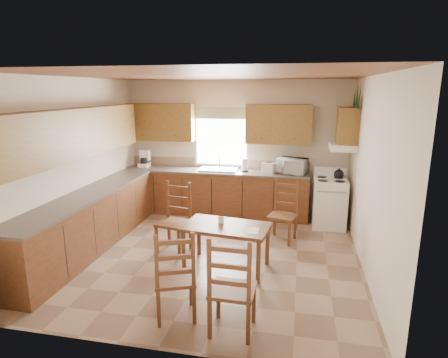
% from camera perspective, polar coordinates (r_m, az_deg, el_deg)
% --- Properties ---
extents(floor, '(4.50, 4.50, 0.00)m').
position_cam_1_polar(floor, '(5.96, -2.04, -11.42)').
color(floor, '#8E7157').
rests_on(floor, ground).
extents(ceiling, '(4.50, 4.50, 0.00)m').
position_cam_1_polar(ceiling, '(5.41, -2.28, 15.51)').
color(ceiling, brown).
rests_on(ceiling, floor).
extents(wall_left, '(4.50, 4.50, 0.00)m').
position_cam_1_polar(wall_left, '(6.44, -22.02, 2.13)').
color(wall_left, beige).
rests_on(wall_left, floor).
extents(wall_right, '(4.50, 4.50, 0.00)m').
position_cam_1_polar(wall_right, '(5.46, 21.45, 0.29)').
color(wall_right, beige).
rests_on(wall_right, floor).
extents(wall_back, '(4.50, 4.50, 0.00)m').
position_cam_1_polar(wall_back, '(7.70, 1.84, 4.82)').
color(wall_back, beige).
rests_on(wall_back, floor).
extents(wall_front, '(4.50, 4.50, 0.00)m').
position_cam_1_polar(wall_front, '(3.46, -11.07, -6.31)').
color(wall_front, beige).
rests_on(wall_front, floor).
extents(lower_cab_back, '(3.75, 0.60, 0.88)m').
position_cam_1_polar(lower_cab_back, '(7.67, -1.36, -2.16)').
color(lower_cab_back, brown).
rests_on(lower_cab_back, floor).
extents(lower_cab_left, '(0.60, 3.60, 0.88)m').
position_cam_1_polar(lower_cab_left, '(6.38, -19.78, -6.25)').
color(lower_cab_left, brown).
rests_on(lower_cab_left, floor).
extents(counter_back, '(3.75, 0.63, 0.04)m').
position_cam_1_polar(counter_back, '(7.56, -1.38, 1.20)').
color(counter_back, brown).
rests_on(counter_back, lower_cab_back).
extents(counter_left, '(0.63, 3.60, 0.04)m').
position_cam_1_polar(counter_left, '(6.25, -20.11, -2.27)').
color(counter_left, brown).
rests_on(counter_left, lower_cab_left).
extents(backsplash, '(3.75, 0.01, 0.18)m').
position_cam_1_polar(backsplash, '(7.82, -0.90, 2.43)').
color(backsplash, '#95765F').
rests_on(backsplash, counter_back).
extents(upper_cab_back_left, '(1.41, 0.33, 0.75)m').
position_cam_1_polar(upper_cab_back_left, '(7.89, -9.61, 8.55)').
color(upper_cab_back_left, brown).
rests_on(upper_cab_back_left, wall_back).
extents(upper_cab_back_right, '(1.25, 0.33, 0.75)m').
position_cam_1_polar(upper_cab_back_right, '(7.37, 8.33, 8.26)').
color(upper_cab_back_right, brown).
rests_on(upper_cab_back_right, wall_back).
extents(upper_cab_left, '(0.33, 3.60, 0.75)m').
position_cam_1_polar(upper_cab_left, '(6.15, -21.91, 6.42)').
color(upper_cab_left, brown).
rests_on(upper_cab_left, wall_left).
extents(upper_cab_stove, '(0.33, 0.62, 0.62)m').
position_cam_1_polar(upper_cab_stove, '(6.97, 18.25, 7.81)').
color(upper_cab_stove, brown).
rests_on(upper_cab_stove, wall_right).
extents(range_hood, '(0.44, 0.62, 0.12)m').
position_cam_1_polar(range_hood, '(7.01, 17.62, 4.75)').
color(range_hood, white).
rests_on(range_hood, wall_right).
extents(window_frame, '(1.13, 0.02, 1.18)m').
position_cam_1_polar(window_frame, '(7.69, -0.40, 6.33)').
color(window_frame, white).
rests_on(window_frame, wall_back).
extents(window_pane, '(1.05, 0.01, 1.10)m').
position_cam_1_polar(window_pane, '(7.69, -0.41, 6.32)').
color(window_pane, white).
rests_on(window_pane, wall_back).
extents(window_valance, '(1.19, 0.01, 0.24)m').
position_cam_1_polar(window_valance, '(7.62, -0.46, 10.03)').
color(window_valance, '#4A6737').
rests_on(window_valance, wall_back).
extents(sink_basin, '(0.75, 0.45, 0.04)m').
position_cam_1_polar(sink_basin, '(7.54, -0.82, 1.47)').
color(sink_basin, silver).
rests_on(sink_basin, counter_back).
extents(pine_decal_a, '(0.22, 0.22, 0.36)m').
position_cam_1_polar(pine_decal_a, '(6.64, 20.00, 11.59)').
color(pine_decal_a, '#153B17').
rests_on(pine_decal_a, wall_right).
extents(pine_decal_b, '(0.22, 0.22, 0.36)m').
position_cam_1_polar(pine_decal_b, '(6.96, 19.66, 12.00)').
color(pine_decal_b, '#153B17').
rests_on(pine_decal_b, wall_right).
extents(pine_decal_c, '(0.22, 0.22, 0.36)m').
position_cam_1_polar(pine_decal_c, '(7.28, 19.30, 11.74)').
color(pine_decal_c, '#153B17').
rests_on(pine_decal_c, wall_right).
extents(stove, '(0.60, 0.62, 0.89)m').
position_cam_1_polar(stove, '(7.24, 15.73, -3.61)').
color(stove, white).
rests_on(stove, floor).
extents(coffeemaker, '(0.27, 0.30, 0.36)m').
position_cam_1_polar(coffeemaker, '(8.04, -12.10, 3.09)').
color(coffeemaker, white).
rests_on(coffeemaker, counter_back).
extents(paper_towel, '(0.13, 0.13, 0.25)m').
position_cam_1_polar(paper_towel, '(7.45, 3.18, 2.16)').
color(paper_towel, white).
rests_on(paper_towel, counter_back).
extents(toaster, '(0.29, 0.24, 0.20)m').
position_cam_1_polar(toaster, '(7.34, 6.80, 1.69)').
color(toaster, white).
rests_on(toaster, counter_back).
extents(microwave, '(0.59, 0.49, 0.30)m').
position_cam_1_polar(microwave, '(7.34, 10.38, 1.97)').
color(microwave, white).
rests_on(microwave, counter_back).
extents(dining_table, '(1.27, 0.83, 0.64)m').
position_cam_1_polar(dining_table, '(5.43, 0.34, -10.25)').
color(dining_table, brown).
rests_on(dining_table, floor).
extents(chair_near_left, '(0.57, 0.56, 1.05)m').
position_cam_1_polar(chair_near_left, '(4.31, -7.51, -14.03)').
color(chair_near_left, brown).
rests_on(chair_near_left, floor).
extents(chair_near_right, '(0.47, 0.45, 1.10)m').
position_cam_1_polar(chair_near_right, '(4.03, 1.34, -15.64)').
color(chair_near_right, brown).
rests_on(chair_near_right, floor).
extents(chair_far_left, '(0.53, 0.52, 1.09)m').
position_cam_1_polar(chair_far_left, '(5.92, -7.75, -6.02)').
color(chair_far_left, brown).
rests_on(chair_far_left, floor).
extents(chair_far_right, '(0.51, 0.50, 1.01)m').
position_cam_1_polar(chair_far_right, '(6.36, 8.90, -5.01)').
color(chair_far_right, brown).
rests_on(chair_far_right, floor).
extents(table_paper, '(0.21, 0.27, 0.00)m').
position_cam_1_polar(table_paper, '(5.13, 4.19, -7.85)').
color(table_paper, white).
rests_on(table_paper, dining_table).
extents(table_card, '(0.08, 0.02, 0.11)m').
position_cam_1_polar(table_card, '(5.36, -0.45, -6.27)').
color(table_card, white).
rests_on(table_card, dining_table).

